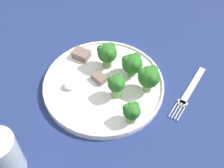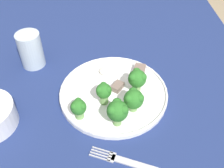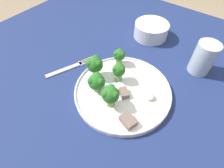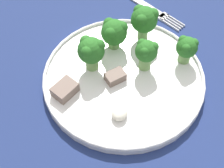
% 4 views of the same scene
% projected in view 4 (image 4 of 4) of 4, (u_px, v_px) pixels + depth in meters
% --- Properties ---
extents(table, '(1.28, 1.05, 0.76)m').
position_uv_depth(table, '(171.00, 114.00, 0.63)').
color(table, navy).
rests_on(table, ground_plane).
extents(dinner_plate, '(0.29, 0.29, 0.02)m').
position_uv_depth(dinner_plate, '(124.00, 77.00, 0.56)').
color(dinner_plate, white).
rests_on(dinner_plate, table).
extents(fork, '(0.08, 0.17, 0.00)m').
position_uv_depth(fork, '(149.00, 8.00, 0.68)').
color(fork, '#B2B2B7').
rests_on(fork, table).
extents(broccoli_floret_near_rim_left, '(0.04, 0.04, 0.06)m').
position_uv_depth(broccoli_floret_near_rim_left, '(146.00, 52.00, 0.53)').
color(broccoli_floret_near_rim_left, '#709E56').
rests_on(broccoli_floret_near_rim_left, dinner_plate).
extents(broccoli_floret_center_left, '(0.05, 0.05, 0.07)m').
position_uv_depth(broccoli_floret_center_left, '(91.00, 51.00, 0.53)').
color(broccoli_floret_center_left, '#709E56').
rests_on(broccoli_floret_center_left, dinner_plate).
extents(broccoli_floret_back_left, '(0.04, 0.04, 0.05)m').
position_uv_depth(broccoli_floret_back_left, '(187.00, 48.00, 0.55)').
color(broccoli_floret_back_left, '#709E56').
rests_on(broccoli_floret_back_left, dinner_plate).
extents(broccoli_floret_front_left, '(0.05, 0.05, 0.07)m').
position_uv_depth(broccoli_floret_front_left, '(144.00, 20.00, 0.57)').
color(broccoli_floret_front_left, '#709E56').
rests_on(broccoli_floret_front_left, dinner_plate).
extents(broccoli_floret_center_back, '(0.05, 0.05, 0.06)m').
position_uv_depth(broccoli_floret_center_back, '(114.00, 32.00, 0.57)').
color(broccoli_floret_center_back, '#709E56').
rests_on(broccoli_floret_center_back, dinner_plate).
extents(meat_slice_front_slice, '(0.04, 0.04, 0.02)m').
position_uv_depth(meat_slice_front_slice, '(115.00, 77.00, 0.54)').
color(meat_slice_front_slice, '#756056').
rests_on(meat_slice_front_slice, dinner_plate).
extents(meat_slice_middle_slice, '(0.05, 0.04, 0.02)m').
position_uv_depth(meat_slice_middle_slice, '(65.00, 90.00, 0.53)').
color(meat_slice_middle_slice, '#756056').
rests_on(meat_slice_middle_slice, dinner_plate).
extents(sauce_dollop, '(0.03, 0.03, 0.02)m').
position_uv_depth(sauce_dollop, '(119.00, 113.00, 0.50)').
color(sauce_dollop, silver).
rests_on(sauce_dollop, dinner_plate).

